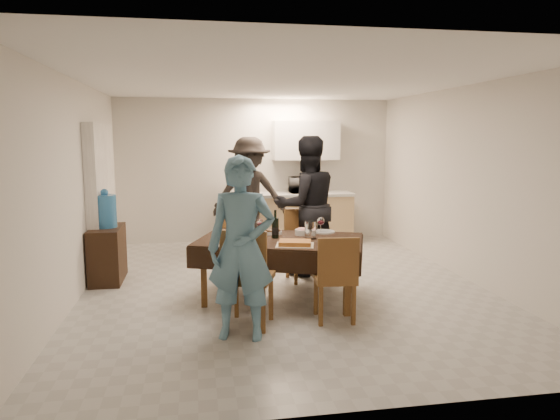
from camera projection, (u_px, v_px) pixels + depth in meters
The scene contains 33 objects.
floor at pixel (284, 287), 6.44m from camera, with size 5.00×6.00×0.02m, color #AFAFAA.
ceiling at pixel (284, 80), 6.06m from camera, with size 5.00×6.00×0.02m, color white.
wall_back at pixel (256, 171), 9.18m from camera, with size 5.00×0.02×2.60m, color silver.
wall_front at pixel (363, 230), 3.32m from camera, with size 5.00×0.02×2.60m, color silver.
wall_left at pixel (74, 190), 5.84m from camera, with size 0.02×6.00×2.60m, color silver.
wall_right at pixel (468, 183), 6.66m from camera, with size 0.02×6.00×2.60m, color silver.
stub_partition at pixel (101, 199), 7.06m from camera, with size 0.15×1.40×2.10m, color white.
kitchen_base_cabinet at pixel (291, 219), 9.09m from camera, with size 2.20×0.60×0.86m, color tan.
kitchen_worktop at pixel (291, 194), 9.02m from camera, with size 2.24×0.64×0.05m, color #B7B8B2.
upper_cabinet at pixel (306, 141), 9.07m from camera, with size 1.20×0.34×0.70m, color white.
dining_table at pixel (280, 242), 5.84m from camera, with size 2.14×1.67×0.74m.
chair_near_left at pixel (250, 268), 4.95m from camera, with size 0.60×0.61×0.55m.
chair_near_right at pixel (337, 270), 5.11m from camera, with size 0.45×0.45×0.50m.
chair_far_left at pixel (237, 245), 6.44m from camera, with size 0.51×0.52×0.47m.
chair_far_right at pixel (305, 239), 6.57m from camera, with size 0.49×0.49×0.51m.
console at pixel (108, 254), 6.65m from camera, with size 0.39×0.79×0.73m, color black.
water_jug at pixel (105, 211), 6.57m from camera, with size 0.29×0.29×0.43m, color #337CBF.
wine_bottle at pixel (275, 224), 5.85m from camera, with size 0.08×0.08×0.34m, color black, non-canonical shape.
water_pitcher at pixel (310, 230), 5.83m from camera, with size 0.13×0.13×0.20m, color white.
savoury_tart at pixel (295, 243), 5.47m from camera, with size 0.41×0.31×0.05m, color #BD7937.
salad_bowl at pixel (302, 232), 6.05m from camera, with size 0.17×0.17×0.07m, color silver.
mushroom_dish at pixel (272, 233), 6.09m from camera, with size 0.22×0.22×0.04m, color silver.
wine_glass_a at pixel (235, 236), 5.48m from camera, with size 0.09×0.09×0.19m, color white, non-canonical shape.
wine_glass_b at pixel (321, 225), 6.15m from camera, with size 0.09×0.09×0.20m, color white, non-canonical shape.
wine_glass_c at pixel (260, 227), 6.08m from camera, with size 0.09×0.09×0.19m, color white, non-canonical shape.
plate_near_left at pixel (231, 245), 5.44m from camera, with size 0.28×0.28×0.02m, color silver.
plate_near_right at pixel (337, 241), 5.64m from camera, with size 0.28×0.28×0.02m, color silver.
plate_far_left at pixel (227, 235), 6.03m from camera, with size 0.29×0.29×0.02m, color silver.
plate_far_right at pixel (324, 232), 6.22m from camera, with size 0.28×0.28×0.02m, color silver.
microwave at pixel (304, 185), 9.04m from camera, with size 0.52×0.35×0.29m, color white.
person_near at pixel (241, 248), 4.70m from camera, with size 0.64×0.42×1.75m, color #5A8BA7.
person_far at pixel (307, 206), 6.91m from camera, with size 0.94×0.73×1.93m, color black.
person_kitchen at pixel (250, 194), 8.44m from camera, with size 1.24×0.71×1.92m, color black.
Camera 1 is at (-1.09, -6.13, 1.91)m, focal length 32.00 mm.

